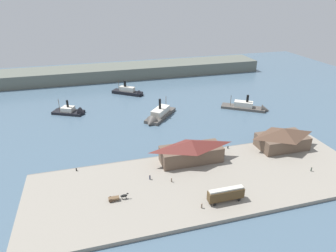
# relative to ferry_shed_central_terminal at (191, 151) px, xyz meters

# --- Properties ---
(ground_plane) EXTENTS (320.00, 320.00, 0.00)m
(ground_plane) POSITION_rel_ferry_shed_central_terminal_xyz_m (0.01, 9.70, -5.31)
(ground_plane) COLOR slate
(quay_promenade) EXTENTS (110.00, 36.00, 1.20)m
(quay_promenade) POSITION_rel_ferry_shed_central_terminal_xyz_m (0.01, -12.30, -4.71)
(quay_promenade) COLOR gray
(quay_promenade) RESTS_ON ground
(seawall_edge) EXTENTS (110.00, 0.80, 1.00)m
(seawall_edge) POSITION_rel_ferry_shed_central_terminal_xyz_m (0.01, 6.10, -4.81)
(seawall_edge) COLOR slate
(seawall_edge) RESTS_ON ground
(ferry_shed_central_terminal) EXTENTS (22.10, 8.73, 8.09)m
(ferry_shed_central_terminal) POSITION_rel_ferry_shed_central_terminal_xyz_m (0.00, 0.00, 0.00)
(ferry_shed_central_terminal) COLOR brown
(ferry_shed_central_terminal) RESTS_ON quay_promenade
(ferry_shed_customs_shed) EXTENTS (18.59, 10.94, 8.11)m
(ferry_shed_customs_shed) POSITION_rel_ferry_shed_central_terminal_xyz_m (36.81, -0.04, 0.02)
(ferry_shed_customs_shed) COLOR brown
(ferry_shed_customs_shed) RESTS_ON quay_promenade
(street_tram) EXTENTS (10.74, 2.45, 4.37)m
(street_tram) POSITION_rel_ferry_shed_central_terminal_xyz_m (2.21, -23.36, -1.56)
(street_tram) COLOR #4C381E
(street_tram) RESTS_ON quay_promenade
(horse_cart) EXTENTS (5.91, 1.44, 1.87)m
(horse_cart) POSITION_rel_ferry_shed_central_terminal_xyz_m (-27.66, -14.58, -3.18)
(horse_cart) COLOR brown
(horse_cart) RESTS_ON quay_promenade
(pedestrian_near_west_shed) EXTENTS (0.40, 0.40, 1.62)m
(pedestrian_near_west_shed) POSITION_rel_ferry_shed_central_terminal_xyz_m (36.73, -16.98, -3.37)
(pedestrian_near_west_shed) COLOR #3D4C42
(pedestrian_near_west_shed) RESTS_ON quay_promenade
(pedestrian_near_cart) EXTENTS (0.39, 0.39, 1.57)m
(pedestrian_near_cart) POSITION_rel_ferry_shed_central_terminal_xyz_m (-10.15, -10.28, -3.39)
(pedestrian_near_cart) COLOR #6B5B4C
(pedestrian_near_cart) RESTS_ON quay_promenade
(pedestrian_walking_east) EXTENTS (0.41, 0.41, 1.65)m
(pedestrian_walking_east) POSITION_rel_ferry_shed_central_terminal_xyz_m (-5.45, -24.31, -3.35)
(pedestrian_walking_east) COLOR #6B5B4C
(pedestrian_walking_east) RESTS_ON quay_promenade
(pedestrian_walking_west) EXTENTS (0.44, 0.44, 1.77)m
(pedestrian_walking_west) POSITION_rel_ferry_shed_central_terminal_xyz_m (-16.48, -7.13, -3.30)
(pedestrian_walking_west) COLOR #33384C
(pedestrian_walking_west) RESTS_ON quay_promenade
(mooring_post_center_west) EXTENTS (0.44, 0.44, 0.90)m
(mooring_post_center_west) POSITION_rel_ferry_shed_central_terminal_xyz_m (16.66, 4.66, -3.66)
(mooring_post_center_west) COLOR black
(mooring_post_center_west) RESTS_ON quay_promenade
(mooring_post_center_east) EXTENTS (0.44, 0.44, 0.90)m
(mooring_post_center_east) POSITION_rel_ferry_shed_central_terminal_xyz_m (-39.28, 4.26, -3.66)
(mooring_post_center_east) COLOR black
(mooring_post_center_east) RESTS_ON quay_promenade
(ferry_moored_west) EXTENTS (17.51, 12.96, 9.62)m
(ferry_moored_west) POSITION_rel_ferry_shed_central_terminal_xyz_m (-41.26, 59.22, -4.24)
(ferry_moored_west) COLOR black
(ferry_moored_west) RESTS_ON ground
(ferry_approaching_east) EXTENTS (18.88, 15.78, 9.77)m
(ferry_approaching_east) POSITION_rel_ferry_shed_central_terminal_xyz_m (-9.13, 80.77, -3.76)
(ferry_approaching_east) COLOR black
(ferry_approaching_east) RESTS_ON ground
(ferry_departing_north) EXTENTS (23.21, 18.02, 9.80)m
(ferry_departing_north) POSITION_rel_ferry_shed_central_terminal_xyz_m (46.48, 40.65, -4.05)
(ferry_departing_north) COLOR #514C47
(ferry_departing_north) RESTS_ON ground
(ferry_moored_east) EXTENTS (19.81, 21.79, 11.66)m
(ferry_moored_east) POSITION_rel_ferry_shed_central_terminal_xyz_m (-1.92, 41.73, -3.80)
(ferry_moored_east) COLOR #514C47
(ferry_moored_east) RESTS_ON ground
(far_headland) EXTENTS (180.00, 24.00, 8.00)m
(far_headland) POSITION_rel_ferry_shed_central_terminal_xyz_m (0.01, 119.70, -1.31)
(far_headland) COLOR #60665B
(far_headland) RESTS_ON ground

